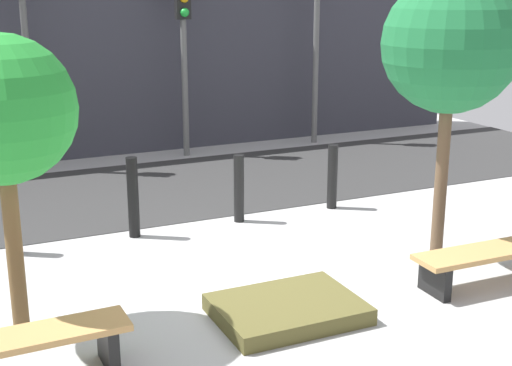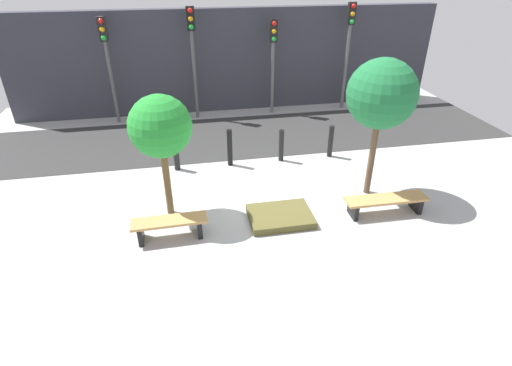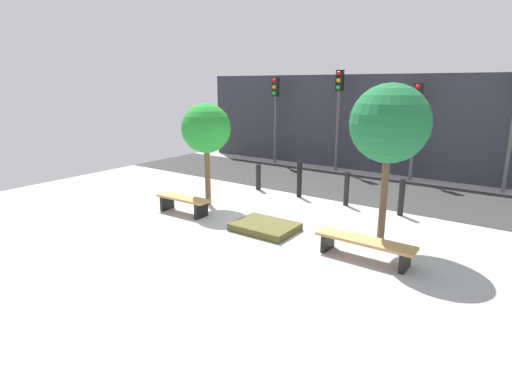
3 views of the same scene
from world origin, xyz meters
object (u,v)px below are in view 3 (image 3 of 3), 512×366
planter_bed (265,227)px  tree_behind_left_bench (206,129)px  traffic_light_mid_east (416,114)px  traffic_light_west (275,105)px  bollard_left (299,180)px  bench_left (183,202)px  bollard_center (346,189)px  tree_behind_right_bench (389,124)px  bollard_right (401,197)px  bollard_far_left (258,177)px  traffic_light_mid_west (339,103)px  bench_right (365,244)px

planter_bed → tree_behind_left_bench: bearing=162.5°
traffic_light_mid_east → traffic_light_west: bearing=180.0°
tree_behind_left_bench → bollard_left: size_ratio=2.63×
bench_left → bollard_center: bollard_center is taller
tree_behind_left_bench → traffic_light_mid_east: (3.96, 6.43, 0.20)m
tree_behind_right_bench → traffic_light_mid_east: bearing=99.4°
bollard_right → bench_left: bearing=-146.2°
bollard_right → planter_bed: bearing=-127.3°
bollard_far_left → tree_behind_left_bench: bearing=-95.3°
bench_left → bollard_left: size_ratio=1.48×
bollard_left → bollard_far_left: bearing=180.0°
tree_behind_left_bench → bollard_far_left: bearing=84.7°
bench_left → bollard_far_left: bearing=85.2°
tree_behind_left_bench → bollard_left: 3.26m
traffic_light_mid_east → bollard_far_left: bearing=-131.8°
traffic_light_mid_west → traffic_light_mid_east: (2.90, -0.00, -0.31)m
traffic_light_mid_west → traffic_light_mid_east: size_ratio=1.14×
bench_left → tree_behind_right_bench: 5.59m
bollard_left → traffic_light_mid_east: (2.22, 4.20, 1.83)m
planter_bed → bollard_center: (0.77, 3.02, 0.40)m
tree_behind_right_bench → traffic_light_mid_west: traffic_light_mid_west is taller
bench_left → bench_right: bench_left is taller
bollard_left → planter_bed: bearing=-75.7°
traffic_light_west → bollard_right: bearing=-32.3°
planter_bed → bollard_far_left: size_ratio=1.70×
tree_behind_right_bench → bollard_left: size_ratio=3.12×
tree_behind_right_bench → bollard_center: tree_behind_right_bench is taller
bench_left → bollard_left: 3.66m
tree_behind_right_bench → bollard_left: bearing=145.8°
planter_bed → bollard_far_left: 3.81m
bollard_far_left → bench_right: bearing=-33.8°
bollard_far_left → traffic_light_mid_east: 5.96m
bench_left → tree_behind_left_bench: bearing=88.9°
traffic_light_west → traffic_light_mid_west: traffic_light_mid_west is taller
bollard_left → traffic_light_west: (-3.58, 4.20, 1.98)m
bench_left → bollard_left: bearing=60.4°
bollard_center → traffic_light_mid_west: (-2.22, 4.20, 2.20)m
tree_behind_right_bench → traffic_light_mid_east: size_ratio=1.00×
bollard_left → bollard_right: (3.07, 0.00, -0.06)m
traffic_light_west → traffic_light_mid_west: bearing=0.0°
planter_bed → tree_behind_right_bench: 3.63m
bollard_right → traffic_light_mid_east: size_ratio=0.29×
planter_bed → bollard_far_left: bearing=127.3°
bench_right → bollard_left: bollard_left is taller
bollard_far_left → traffic_light_west: 5.12m
bollard_far_left → bollard_right: bollard_right is taller
traffic_light_mid_west → bench_left: bearing=-98.1°
planter_bed → bollard_center: size_ratio=1.48×
tree_behind_left_bench → bollard_center: bearing=34.2°
bench_right → planter_bed: (-2.51, 0.20, -0.22)m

